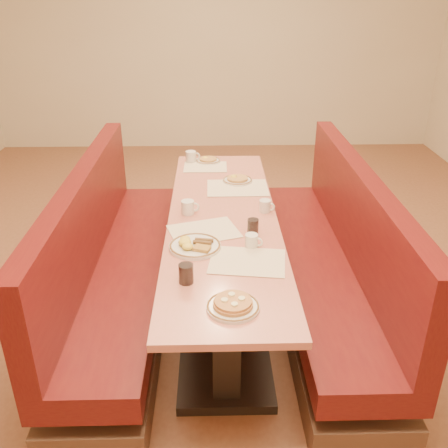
{
  "coord_description": "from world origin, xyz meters",
  "views": [
    {
      "loc": [
        -0.07,
        -2.91,
        2.13
      ],
      "look_at": [
        0.0,
        -0.3,
        0.85
      ],
      "focal_mm": 40.0,
      "sensor_mm": 36.0,
      "label": 1
    }
  ],
  "objects_px": {
    "diner_table": "(223,267)",
    "booth_left": "(115,270)",
    "coffee_mug_c": "(265,206)",
    "soda_tumbler_mid": "(253,227)",
    "soda_tumbler_near": "(186,274)",
    "pancake_plate": "(233,305)",
    "booth_right": "(330,267)",
    "coffee_mug_b": "(188,207)",
    "coffee_mug_d": "(191,156)",
    "coffee_mug_a": "(252,241)",
    "eggs_plate": "(194,245)"
  },
  "relations": [
    {
      "from": "diner_table",
      "to": "booth_left",
      "type": "height_order",
      "value": "booth_left"
    },
    {
      "from": "coffee_mug_c",
      "to": "soda_tumbler_mid",
      "type": "relative_size",
      "value": 1.11
    },
    {
      "from": "soda_tumbler_near",
      "to": "coffee_mug_c",
      "type": "bearing_deg",
      "value": 60.21
    },
    {
      "from": "soda_tumbler_near",
      "to": "soda_tumbler_mid",
      "type": "height_order",
      "value": "soda_tumbler_near"
    },
    {
      "from": "booth_left",
      "to": "pancake_plate",
      "type": "relative_size",
      "value": 9.99
    },
    {
      "from": "booth_right",
      "to": "pancake_plate",
      "type": "bearing_deg",
      "value": -125.4
    },
    {
      "from": "booth_left",
      "to": "soda_tumbler_near",
      "type": "height_order",
      "value": "booth_left"
    },
    {
      "from": "coffee_mug_b",
      "to": "coffee_mug_d",
      "type": "distance_m",
      "value": 1.04
    },
    {
      "from": "coffee_mug_b",
      "to": "soda_tumbler_near",
      "type": "height_order",
      "value": "soda_tumbler_near"
    },
    {
      "from": "soda_tumbler_near",
      "to": "soda_tumbler_mid",
      "type": "relative_size",
      "value": 1.11
    },
    {
      "from": "coffee_mug_b",
      "to": "coffee_mug_c",
      "type": "bearing_deg",
      "value": 2.36
    },
    {
      "from": "booth_right",
      "to": "coffee_mug_c",
      "type": "distance_m",
      "value": 0.63
    },
    {
      "from": "booth_left",
      "to": "coffee_mug_a",
      "type": "xyz_separation_m",
      "value": [
        0.89,
        -0.4,
        0.43
      ]
    },
    {
      "from": "coffee_mug_c",
      "to": "soda_tumbler_near",
      "type": "relative_size",
      "value": 1.0
    },
    {
      "from": "coffee_mug_d",
      "to": "eggs_plate",
      "type": "bearing_deg",
      "value": -97.91
    },
    {
      "from": "booth_left",
      "to": "booth_right",
      "type": "distance_m",
      "value": 1.46
    },
    {
      "from": "pancake_plate",
      "to": "coffee_mug_a",
      "type": "height_order",
      "value": "coffee_mug_a"
    },
    {
      "from": "coffee_mug_b",
      "to": "diner_table",
      "type": "bearing_deg",
      "value": -15.52
    },
    {
      "from": "pancake_plate",
      "to": "coffee_mug_b",
      "type": "relative_size",
      "value": 2.09
    },
    {
      "from": "pancake_plate",
      "to": "coffee_mug_c",
      "type": "distance_m",
      "value": 1.11
    },
    {
      "from": "pancake_plate",
      "to": "coffee_mug_a",
      "type": "bearing_deg",
      "value": 77.3
    },
    {
      "from": "pancake_plate",
      "to": "booth_right",
      "type": "bearing_deg",
      "value": 54.6
    },
    {
      "from": "eggs_plate",
      "to": "coffee_mug_b",
      "type": "height_order",
      "value": "coffee_mug_b"
    },
    {
      "from": "coffee_mug_a",
      "to": "coffee_mug_d",
      "type": "xyz_separation_m",
      "value": [
        -0.4,
        1.5,
        0.01
      ]
    },
    {
      "from": "booth_left",
      "to": "diner_table",
      "type": "bearing_deg",
      "value": 0.0
    },
    {
      "from": "booth_right",
      "to": "eggs_plate",
      "type": "height_order",
      "value": "booth_right"
    },
    {
      "from": "coffee_mug_d",
      "to": "coffee_mug_b",
      "type": "bearing_deg",
      "value": -99.59
    },
    {
      "from": "booth_right",
      "to": "soda_tumbler_mid",
      "type": "distance_m",
      "value": 0.74
    },
    {
      "from": "booth_left",
      "to": "pancake_plate",
      "type": "height_order",
      "value": "booth_left"
    },
    {
      "from": "coffee_mug_a",
      "to": "coffee_mug_b",
      "type": "bearing_deg",
      "value": 151.78
    },
    {
      "from": "booth_right",
      "to": "coffee_mug_c",
      "type": "xyz_separation_m",
      "value": [
        -0.45,
        0.08,
        0.43
      ]
    },
    {
      "from": "coffee_mug_a",
      "to": "soda_tumbler_mid",
      "type": "distance_m",
      "value": 0.17
    },
    {
      "from": "booth_right",
      "to": "coffee_mug_c",
      "type": "height_order",
      "value": "booth_right"
    },
    {
      "from": "diner_table",
      "to": "coffee_mug_a",
      "type": "distance_m",
      "value": 0.6
    },
    {
      "from": "coffee_mug_b",
      "to": "coffee_mug_d",
      "type": "bearing_deg",
      "value": 91.05
    },
    {
      "from": "coffee_mug_a",
      "to": "booth_right",
      "type": "bearing_deg",
      "value": 57.66
    },
    {
      "from": "booth_right",
      "to": "soda_tumbler_near",
      "type": "xyz_separation_m",
      "value": [
        -0.94,
        -0.77,
        0.44
      ]
    },
    {
      "from": "booth_left",
      "to": "soda_tumbler_near",
      "type": "distance_m",
      "value": 1.03
    },
    {
      "from": "booth_right",
      "to": "coffee_mug_b",
      "type": "relative_size",
      "value": 20.88
    },
    {
      "from": "diner_table",
      "to": "booth_right",
      "type": "distance_m",
      "value": 0.73
    },
    {
      "from": "booth_left",
      "to": "soda_tumbler_near",
      "type": "xyz_separation_m",
      "value": [
        0.53,
        -0.77,
        0.44
      ]
    },
    {
      "from": "pancake_plate",
      "to": "coffee_mug_c",
      "type": "bearing_deg",
      "value": 76.49
    },
    {
      "from": "soda_tumbler_mid",
      "to": "booth_left",
      "type": "bearing_deg",
      "value": 165.68
    },
    {
      "from": "coffee_mug_a",
      "to": "coffee_mug_d",
      "type": "relative_size",
      "value": 0.83
    },
    {
      "from": "pancake_plate",
      "to": "coffee_mug_d",
      "type": "distance_m",
      "value": 2.11
    },
    {
      "from": "eggs_plate",
      "to": "coffee_mug_a",
      "type": "xyz_separation_m",
      "value": [
        0.33,
        0.0,
        0.02
      ]
    },
    {
      "from": "coffee_mug_d",
      "to": "soda_tumbler_mid",
      "type": "height_order",
      "value": "same"
    },
    {
      "from": "pancake_plate",
      "to": "soda_tumbler_mid",
      "type": "xyz_separation_m",
      "value": [
        0.15,
        0.77,
        0.03
      ]
    },
    {
      "from": "coffee_mug_b",
      "to": "coffee_mug_c",
      "type": "relative_size",
      "value": 1.15
    },
    {
      "from": "coffee_mug_d",
      "to": "soda_tumbler_mid",
      "type": "bearing_deg",
      "value": -83.12
    }
  ]
}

